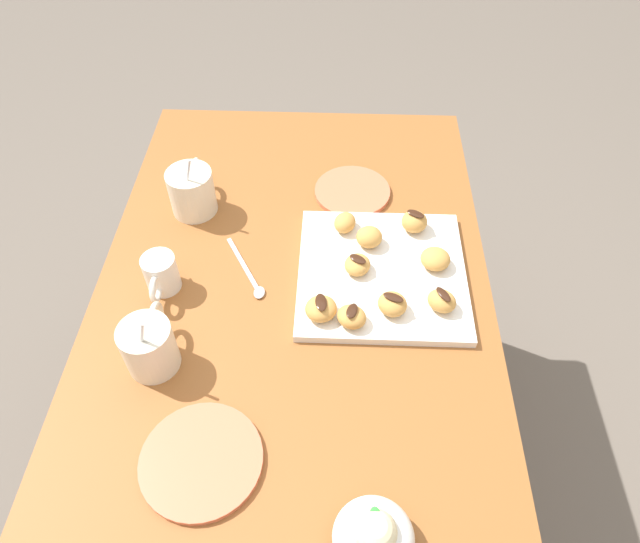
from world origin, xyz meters
The scene contains 25 objects.
ground_plane centered at (0.00, 0.00, 0.00)m, with size 8.00×8.00×0.00m, color #665B51.
dining_table centered at (0.00, 0.00, 0.60)m, with size 1.07×0.72×0.75m.
pastry_plate_square centered at (0.02, -0.16, 0.75)m, with size 0.30×0.30×0.02m, color white.
coffee_mug_cream_left centered at (-0.18, 0.21, 0.79)m, with size 0.12×0.08×0.14m.
coffee_mug_cream_right centered at (0.19, 0.21, 0.80)m, with size 0.13×0.09×0.14m.
cream_pitcher_white centered at (-0.02, 0.23, 0.78)m, with size 0.10×0.06×0.07m.
ice_cream_bowl centered at (-0.45, -0.13, 0.78)m, with size 0.11×0.11×0.08m.
saucer_coral_left centered at (0.24, -0.11, 0.75)m, with size 0.16×0.16×0.01m, color #E5704C.
saucer_coral_right centered at (-0.35, 0.11, 0.75)m, with size 0.18×0.18×0.01m, color #E5704C.
loose_spoon_near_saucer centered at (0.01, 0.08, 0.75)m, with size 0.15×0.09×0.01m.
beignet_0 centered at (0.08, -0.14, 0.78)m, with size 0.05×0.05×0.04m, color #D19347.
beignet_1 centered at (0.02, -0.12, 0.78)m, with size 0.05×0.05×0.03m, color #D19347.
chocolate_drizzle_1 centered at (0.02, -0.12, 0.79)m, with size 0.03×0.02×0.01m, color #381E11.
beignet_2 centered at (-0.06, -0.26, 0.78)m, with size 0.05×0.04×0.03m, color #D19347.
chocolate_drizzle_2 centered at (-0.06, -0.26, 0.80)m, with size 0.04×0.02×0.01m, color #381E11.
beignet_3 centered at (0.03, -0.26, 0.78)m, with size 0.05×0.05×0.03m, color #D19347.
beignet_4 centered at (-0.10, -0.11, 0.78)m, with size 0.05×0.05×0.03m, color #D19347.
chocolate_drizzle_4 centered at (-0.10, -0.11, 0.79)m, with size 0.03×0.02×0.01m, color #381E11.
beignet_5 centered at (-0.07, -0.17, 0.78)m, with size 0.05×0.05×0.03m, color #D19347.
chocolate_drizzle_5 centered at (-0.07, -0.17, 0.80)m, with size 0.04×0.02×0.01m, color #381E11.
beignet_6 centered at (-0.09, -0.05, 0.78)m, with size 0.05×0.05×0.03m, color #D19347.
chocolate_drizzle_6 centered at (-0.09, -0.05, 0.80)m, with size 0.04×0.02×0.01m, color #381E11.
beignet_7 centered at (0.12, -0.09, 0.78)m, with size 0.04×0.05×0.03m, color #D19347.
beignet_8 centered at (0.13, -0.23, 0.78)m, with size 0.05×0.05×0.04m, color #D19347.
chocolate_drizzle_8 centered at (0.13, -0.23, 0.80)m, with size 0.03×0.02×0.01m, color #381E11.
Camera 1 is at (-0.67, -0.07, 1.55)m, focal length 32.27 mm.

